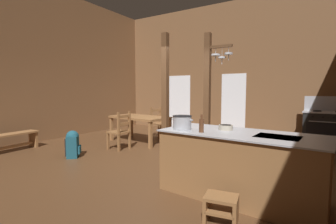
% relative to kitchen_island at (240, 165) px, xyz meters
% --- Properties ---
extents(ground_plane, '(8.65, 9.50, 0.10)m').
position_rel_kitchen_island_xyz_m(ground_plane, '(-2.00, 0.62, -0.50)').
color(ground_plane, '#4C301C').
extents(wall_back, '(8.65, 0.14, 4.48)m').
position_rel_kitchen_island_xyz_m(wall_back, '(-2.00, 5.04, 1.79)').
color(wall_back, brown).
rests_on(wall_back, ground_plane).
extents(wall_left, '(0.14, 9.50, 4.48)m').
position_rel_kitchen_island_xyz_m(wall_left, '(-5.99, 0.62, 1.79)').
color(wall_left, brown).
rests_on(wall_left, ground_plane).
extents(glazed_door_back_left, '(1.00, 0.01, 2.05)m').
position_rel_kitchen_island_xyz_m(glazed_door_back_left, '(-3.77, 4.97, 0.58)').
color(glazed_door_back_left, white).
rests_on(glazed_door_back_left, ground_plane).
extents(glazed_panel_back_right, '(0.84, 0.01, 2.05)m').
position_rel_kitchen_island_xyz_m(glazed_panel_back_right, '(-1.61, 4.97, 0.58)').
color(glazed_panel_back_right, white).
rests_on(glazed_panel_back_right, ground_plane).
extents(kitchen_island, '(2.23, 1.13, 0.89)m').
position_rel_kitchen_island_xyz_m(kitchen_island, '(0.00, 0.00, 0.00)').
color(kitchen_island, olive).
rests_on(kitchen_island, ground_plane).
extents(stove_range, '(1.15, 0.84, 1.32)m').
position_rel_kitchen_island_xyz_m(stove_range, '(1.11, 4.20, 0.04)').
color(stove_range, black).
rests_on(stove_range, ground_plane).
extents(support_post_with_pot_rack, '(0.67, 0.21, 2.83)m').
position_rel_kitchen_island_xyz_m(support_post_with_pot_rack, '(-1.37, 2.18, 1.08)').
color(support_post_with_pot_rack, brown).
rests_on(support_post_with_pot_rack, ground_plane).
extents(support_post_center, '(0.14, 0.14, 2.83)m').
position_rel_kitchen_island_xyz_m(support_post_center, '(-2.26, 1.64, 0.97)').
color(support_post_center, brown).
rests_on(support_post_center, ground_plane).
extents(step_stool, '(0.40, 0.34, 0.30)m').
position_rel_kitchen_island_xyz_m(step_stool, '(0.01, -0.77, -0.27)').
color(step_stool, brown).
rests_on(step_stool, ground_plane).
extents(dining_table, '(1.80, 1.11, 0.74)m').
position_rel_kitchen_island_xyz_m(dining_table, '(-3.44, 2.13, 0.20)').
color(dining_table, olive).
rests_on(dining_table, ground_plane).
extents(ladderback_chair_near_window, '(0.46, 0.46, 0.95)m').
position_rel_kitchen_island_xyz_m(ladderback_chair_near_window, '(-3.30, 1.17, 0.00)').
color(ladderback_chair_near_window, brown).
rests_on(ladderback_chair_near_window, ground_plane).
extents(ladderback_chair_by_post, '(0.55, 0.55, 0.95)m').
position_rel_kitchen_island_xyz_m(ladderback_chair_by_post, '(-3.42, 3.07, 0.00)').
color(ladderback_chair_by_post, brown).
rests_on(ladderback_chair_by_post, ground_plane).
extents(bench_along_left_wall, '(0.46, 1.40, 0.44)m').
position_rel_kitchen_island_xyz_m(bench_along_left_wall, '(-5.38, -0.47, -0.14)').
color(bench_along_left_wall, olive).
rests_on(bench_along_left_wall, ground_plane).
extents(backpack, '(0.39, 0.38, 0.60)m').
position_rel_kitchen_island_xyz_m(backpack, '(-3.68, 0.06, -0.13)').
color(backpack, '#194756').
rests_on(backpack, ground_plane).
extents(stockpot_on_counter, '(0.35, 0.28, 0.21)m').
position_rel_kitchen_island_xyz_m(stockpot_on_counter, '(-0.81, -0.17, 0.55)').
color(stockpot_on_counter, '#A8AAB2').
rests_on(stockpot_on_counter, kitchen_island).
extents(mixing_bowl_on_counter, '(0.20, 0.20, 0.07)m').
position_rel_kitchen_island_xyz_m(mixing_bowl_on_counter, '(-0.25, 0.13, 0.48)').
color(mixing_bowl_on_counter, '#B2A893').
rests_on(mixing_bowl_on_counter, kitchen_island).
extents(bottle_tall_on_counter, '(0.07, 0.07, 0.25)m').
position_rel_kitchen_island_xyz_m(bottle_tall_on_counter, '(-0.46, -0.25, 0.55)').
color(bottle_tall_on_counter, '#56331E').
rests_on(bottle_tall_on_counter, kitchen_island).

